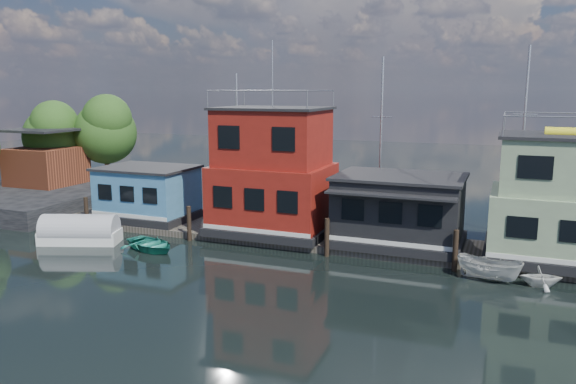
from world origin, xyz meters
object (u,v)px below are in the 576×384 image
at_px(tarp_runabout, 80,232).
at_px(houseboat_green, 572,202).
at_px(houseboat_red, 273,174).
at_px(motorboat, 489,269).
at_px(houseboat_blue, 148,193).
at_px(houseboat_dark, 399,210).
at_px(dinghy_teal, 151,244).
at_px(dinghy_white, 541,277).

bearing_deg(tarp_runabout, houseboat_green, -8.37).
height_order(houseboat_red, motorboat, houseboat_red).
bearing_deg(houseboat_blue, houseboat_red, 0.00).
relative_size(houseboat_dark, houseboat_green, 0.88).
bearing_deg(houseboat_blue, tarp_runabout, -99.67).
xyz_separation_m(houseboat_red, houseboat_green, (17.00, 0.00, -0.55)).
distance_m(houseboat_green, tarp_runabout, 28.21).
relative_size(houseboat_blue, houseboat_red, 0.54).
distance_m(houseboat_green, dinghy_teal, 23.35).
xyz_separation_m(houseboat_blue, houseboat_dark, (17.50, -0.02, 0.21)).
distance_m(houseboat_dark, dinghy_teal, 14.68).
distance_m(houseboat_dark, houseboat_green, 9.07).
bearing_deg(dinghy_white, dinghy_teal, 82.29).
bearing_deg(houseboat_green, dinghy_teal, -166.27).
distance_m(houseboat_dark, tarp_runabout, 19.42).
height_order(houseboat_red, tarp_runabout, houseboat_red).
xyz_separation_m(houseboat_blue, dinghy_white, (25.06, -3.78, -1.68)).
relative_size(houseboat_red, dinghy_teal, 3.22).
height_order(houseboat_green, dinghy_white, houseboat_green).
height_order(houseboat_dark, houseboat_green, houseboat_green).
relative_size(dinghy_teal, dinghy_white, 1.87).
relative_size(houseboat_dark, tarp_runabout, 1.46).
distance_m(houseboat_red, motorboat, 14.19).
bearing_deg(tarp_runabout, dinghy_teal, -17.32).
bearing_deg(houseboat_green, tarp_runabout, -168.20).
relative_size(houseboat_dark, dinghy_white, 3.75).
relative_size(houseboat_blue, dinghy_white, 3.24).
bearing_deg(houseboat_dark, tarp_runabout, -162.80).
relative_size(houseboat_red, motorboat, 3.63).
height_order(houseboat_blue, houseboat_green, houseboat_green).
xyz_separation_m(houseboat_dark, tarp_runabout, (-18.48, -5.72, -1.70)).
height_order(houseboat_green, motorboat, houseboat_green).
distance_m(houseboat_blue, tarp_runabout, 6.01).
height_order(houseboat_green, dinghy_teal, houseboat_green).
height_order(houseboat_dark, tarp_runabout, houseboat_dark).
bearing_deg(motorboat, dinghy_white, -73.64).
bearing_deg(tarp_runabout, dinghy_white, -15.85).
bearing_deg(tarp_runabout, motorboat, -15.44).
xyz_separation_m(houseboat_red, tarp_runabout, (-10.48, -5.74, -3.39)).
distance_m(tarp_runabout, dinghy_white, 26.11).
height_order(houseboat_blue, houseboat_dark, houseboat_dark).
height_order(houseboat_red, dinghy_teal, houseboat_red).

